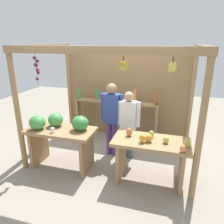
# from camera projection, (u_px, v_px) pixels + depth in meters

# --- Properties ---
(ground_plane) EXTENTS (12.00, 12.00, 0.00)m
(ground_plane) POSITION_uv_depth(u_px,v_px,m) (115.00, 153.00, 4.74)
(ground_plane) COLOR gray
(ground_plane) RESTS_ON ground
(market_stall) EXTENTS (3.26, 2.15, 2.34)m
(market_stall) POSITION_uv_depth(u_px,v_px,m) (120.00, 90.00, 4.73)
(market_stall) COLOR #99754C
(market_stall) RESTS_ON ground
(fruit_counter_left) EXTENTS (1.32, 0.64, 1.08)m
(fruit_counter_left) POSITION_uv_depth(u_px,v_px,m) (60.00, 132.00, 4.05)
(fruit_counter_left) COLOR #99754C
(fruit_counter_left) RESTS_ON ground
(fruit_counter_right) EXTENTS (1.32, 0.65, 0.96)m
(fruit_counter_right) POSITION_uv_depth(u_px,v_px,m) (151.00, 151.00, 3.61)
(fruit_counter_right) COLOR #99754C
(fruit_counter_right) RESTS_ON ground
(bottle_shelf_unit) EXTENTS (2.09, 0.22, 1.35)m
(bottle_shelf_unit) POSITION_uv_depth(u_px,v_px,m) (116.00, 109.00, 5.23)
(bottle_shelf_unit) COLOR #99754C
(bottle_shelf_unit) RESTS_ON ground
(vendor_man) EXTENTS (0.48, 0.22, 1.60)m
(vendor_man) POSITION_uv_depth(u_px,v_px,m) (112.00, 114.00, 4.41)
(vendor_man) COLOR #553479
(vendor_man) RESTS_ON ground
(vendor_woman) EXTENTS (0.48, 0.20, 1.46)m
(vendor_woman) POSITION_uv_depth(u_px,v_px,m) (128.00, 120.00, 4.31)
(vendor_woman) COLOR #415A69
(vendor_woman) RESTS_ON ground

